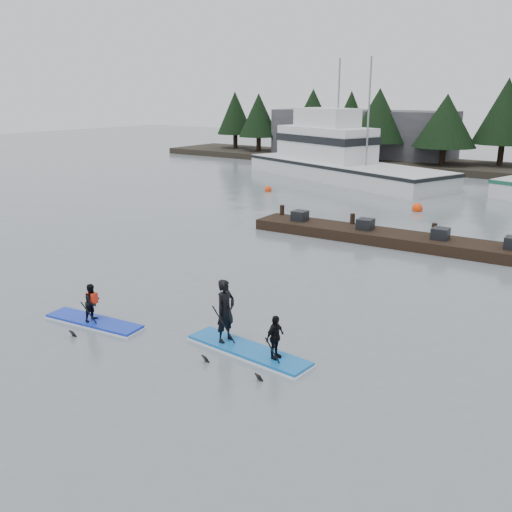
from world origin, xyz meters
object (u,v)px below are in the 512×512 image
Objects in this scene: paddleboard_duo at (244,331)px; floating_dock at (406,240)px; paddleboard_solo at (93,312)px; fishing_boat_large at (339,169)px.

floating_dock is at bearing 96.42° from paddleboard_duo.
paddleboard_duo is at bearing 5.46° from paddleboard_solo.
fishing_boat_large reaches higher than paddleboard_solo.
paddleboard_duo is (12.81, -29.98, -0.20)m from fishing_boat_large.
paddleboard_solo is 0.88× the size of paddleboard_duo.
paddleboard_solo reaches higher than floating_dock.
fishing_boat_large is at bearing 123.18° from floating_dock.
paddleboard_solo is (7.98, -31.07, -0.42)m from fishing_boat_large.
paddleboard_solo is at bearing -109.43° from floating_dock.
paddleboard_duo is (4.83, 1.09, 0.23)m from paddleboard_solo.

